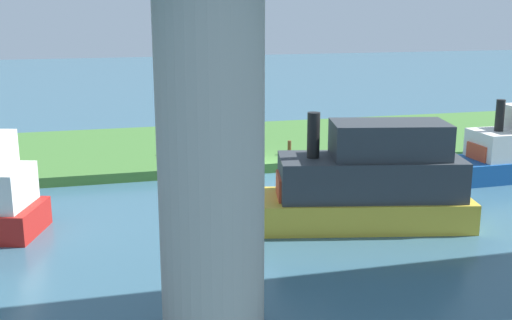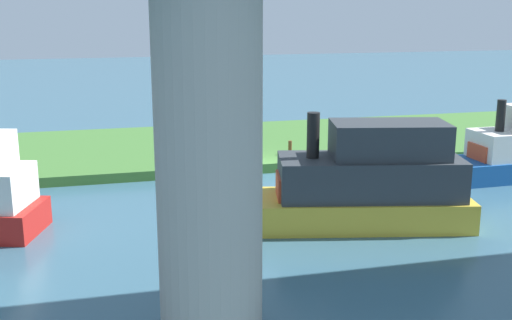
# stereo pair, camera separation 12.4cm
# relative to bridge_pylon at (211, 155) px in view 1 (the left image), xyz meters

# --- Properties ---
(ground_plane) EXTENTS (160.00, 160.00, 0.00)m
(ground_plane) POSITION_rel_bridge_pylon_xyz_m (-5.60, -15.37, -4.79)
(ground_plane) COLOR #386075
(grassy_bank) EXTENTS (80.00, 12.00, 0.50)m
(grassy_bank) POSITION_rel_bridge_pylon_xyz_m (-5.60, -21.37, -4.54)
(grassy_bank) COLOR #427533
(grassy_bank) RESTS_ON ground
(bridge_pylon) EXTENTS (2.70, 2.70, 9.59)m
(bridge_pylon) POSITION_rel_bridge_pylon_xyz_m (0.00, 0.00, 0.00)
(bridge_pylon) COLOR #9E998E
(bridge_pylon) RESTS_ON ground
(person_on_bank) EXTENTS (0.44, 0.44, 1.39)m
(person_on_bank) POSITION_rel_bridge_pylon_xyz_m (-1.74, -18.71, -3.59)
(person_on_bank) COLOR #2D334C
(person_on_bank) RESTS_ON grassy_bank
(mooring_post) EXTENTS (0.20, 0.20, 0.76)m
(mooring_post) POSITION_rel_bridge_pylon_xyz_m (-7.51, -17.18, -3.91)
(mooring_post) COLOR brown
(mooring_post) RESTS_ON grassy_bank
(pontoon_yellow) EXTENTS (9.22, 4.75, 4.50)m
(pontoon_yellow) POSITION_rel_bridge_pylon_xyz_m (-7.34, -6.81, -3.13)
(pontoon_yellow) COLOR gold
(pontoon_yellow) RESTS_ON ground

